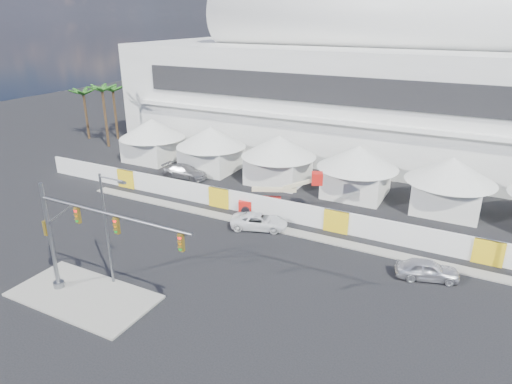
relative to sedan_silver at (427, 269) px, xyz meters
The scene contains 12 objects.
ground 17.50m from the sedan_silver, 144.51° to the right, with size 160.00×160.00×0.00m, color black.
median_island 24.14m from the sedan_silver, 146.98° to the right, with size 10.00×5.00×0.15m, color gray.
stadium 33.01m from the sedan_silver, 100.00° to the left, with size 80.00×24.80×21.98m.
tent_row 19.65m from the sedan_silver, 134.76° to the left, with size 53.40×8.40×5.40m.
hoarding_fence 9.32m from the sedan_silver, 152.15° to the left, with size 70.00×0.25×2.00m, color white.
palm_cluster 51.84m from the sedan_silver, 157.91° to the left, with size 10.60×10.60×8.55m.
sedan_silver is the anchor object (origin of this frame).
pickup_curb 14.63m from the sedan_silver, behind, with size 5.02×2.31×1.39m, color white.
lot_car_c 30.00m from the sedan_silver, 160.92° to the left, with size 5.38×2.19×1.56m, color #9A999E.
traffic_mast 24.24m from the sedan_silver, 146.53° to the right, with size 11.99×0.75×7.69m.
streetlight_median 22.65m from the sedan_silver, 150.58° to the right, with size 2.24×0.22×8.08m.
boom_lift 16.39m from the sedan_silver, 160.94° to the left, with size 8.25×3.25×4.03m.
Camera 1 is at (16.48, -20.82, 17.84)m, focal length 32.00 mm.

